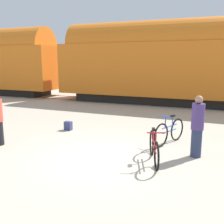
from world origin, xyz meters
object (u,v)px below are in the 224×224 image
object	(u,v)px
bicycle_blue	(169,132)
backpack	(68,126)
person_in_purple	(197,127)
freight_train	(168,61)
bicycle_maroon	(154,148)

from	to	relation	value
bicycle_blue	backpack	size ratio (longest dim) A/B	4.78
person_in_purple	backpack	bearing A→B (deg)	79.14
freight_train	backpack	size ratio (longest dim) A/B	129.19
bicycle_maroon	bicycle_blue	bearing A→B (deg)	86.73
backpack	bicycle_blue	bearing A→B (deg)	-3.29
freight_train	person_in_purple	world-z (taller)	freight_train
freight_train	bicycle_blue	size ratio (longest dim) A/B	27.04
freight_train	bicycle_maroon	bearing A→B (deg)	-81.34
bicycle_maroon	backpack	xyz separation A→B (m)	(-3.84, 1.99, -0.22)
bicycle_maroon	person_in_purple	size ratio (longest dim) A/B	0.98
freight_train	person_in_purple	xyz separation A→B (m)	(2.48, -8.87, -1.78)
bicycle_maroon	person_in_purple	bearing A→B (deg)	40.22
person_in_purple	backpack	xyz separation A→B (m)	(-4.85, 1.14, -0.70)
bicycle_maroon	freight_train	bearing A→B (deg)	98.66
bicycle_maroon	person_in_purple	world-z (taller)	person_in_purple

